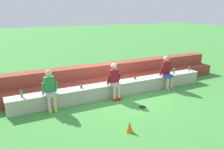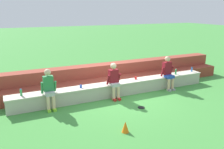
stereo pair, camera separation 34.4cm
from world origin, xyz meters
The scene contains 13 objects.
ground_plane centered at (0.00, 0.00, 0.00)m, with size 80.00×80.00×0.00m, color #428E3D.
stone_seating_wall centered at (0.00, 0.26, 0.27)m, with size 8.16×0.55×0.52m.
brick_bleachers centered at (0.00, 1.38, 0.41)m, with size 11.44×1.19×0.98m.
person_far_left centered at (-2.66, 0.01, 0.74)m, with size 0.51×0.52×1.38m.
person_left_of_center centered at (-0.28, -0.04, 0.74)m, with size 0.52×0.51×1.36m.
person_center centered at (2.26, 0.01, 0.76)m, with size 0.54×0.58×1.40m.
water_bottle_mid_right centered at (2.84, 0.22, 0.63)m, with size 0.07×0.07×0.25m.
water_bottle_near_right centered at (-3.53, 0.29, 0.63)m, with size 0.07×0.07×0.23m.
water_bottle_near_left centered at (3.83, 0.29, 0.63)m, with size 0.07×0.07×0.23m.
plastic_cup_left_end centered at (-1.49, 0.23, 0.57)m, with size 0.08×0.08×0.11m, color blue.
plastic_cup_middle centered at (0.86, 0.30, 0.57)m, with size 0.09×0.09×0.12m, color red.
frisbee centered at (0.19, -1.24, 0.01)m, with size 0.24×0.24×0.02m, color black.
sports_cone centered at (-1.10, -2.47, 0.16)m, with size 0.20×0.20×0.32m, color orange.
Camera 2 is at (-3.88, -7.55, 3.26)m, focal length 37.42 mm.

